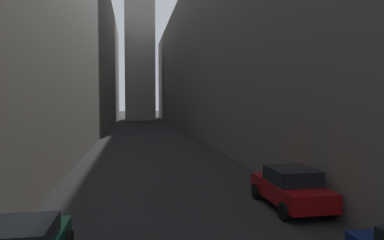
{
  "coord_description": "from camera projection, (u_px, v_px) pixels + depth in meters",
  "views": [
    {
      "loc": [
        -1.74,
        4.41,
        4.16
      ],
      "look_at": [
        0.0,
        14.65,
        3.64
      ],
      "focal_mm": 32.62,
      "sensor_mm": 36.0,
      "label": 1
    }
  ],
  "objects": [
    {
      "name": "ground_plane",
      "position": [
        147.0,
        136.0,
        43.42
      ],
      "size": [
        264.0,
        264.0,
        0.0
      ],
      "primitive_type": "plane",
      "color": "#232326"
    },
    {
      "name": "parked_car_right_third",
      "position": [
        291.0,
        187.0,
        13.77
      ],
      "size": [
        2.03,
        4.16,
        1.59
      ],
      "rotation": [
        0.0,
        0.0,
        1.57
      ],
      "color": "maroon",
      "rests_on": "ground"
    },
    {
      "name": "building_block_left",
      "position": [
        50.0,
        43.0,
        42.85
      ],
      "size": [
        12.6,
        108.0,
        22.94
      ],
      "primitive_type": "cube",
      "color": "#60594F",
      "rests_on": "ground"
    },
    {
      "name": "building_block_right",
      "position": [
        234.0,
        57.0,
        46.85
      ],
      "size": [
        12.61,
        108.0,
        20.63
      ],
      "primitive_type": "cube",
      "color": "slate",
      "rests_on": "ground"
    }
  ]
}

